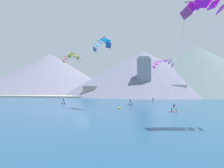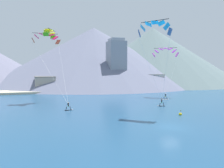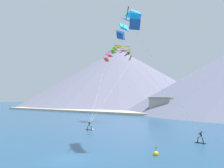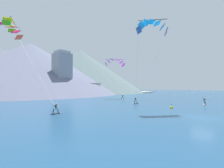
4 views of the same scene
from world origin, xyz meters
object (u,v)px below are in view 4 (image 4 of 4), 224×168
Objects in this scene: kitesurfer_far_left at (123,98)px; race_marker_buoy at (172,107)px; parafoil_kite_near_trail at (4,28)px; parafoil_kite_far_left at (115,62)px; parafoil_kite_near_lead at (152,26)px; parafoil_kite_distant_high_outer at (10,23)px; kitesurfer_near_trail at (57,111)px; kitesurfer_mid_center at (204,103)px; kitesurfer_near_lead at (135,102)px.

kitesurfer_far_left reaches higher than race_marker_buoy.
parafoil_kite_far_left is (34.57, -0.03, -2.52)m from parafoil_kite_near_trail.
parafoil_kite_near_trail reaches higher than parafoil_kite_near_lead.
parafoil_kite_near_lead is 14.93× the size of race_marker_buoy.
kitesurfer_near_trail is at bearing -78.97° from parafoil_kite_distant_high_outer.
kitesurfer_mid_center is 0.35× the size of parafoil_kite_distant_high_outer.
parafoil_kite_distant_high_outer is (-22.69, 16.05, 17.07)m from kitesurfer_near_lead.
kitesurfer_near_trail is 0.35× the size of parafoil_kite_distant_high_outer.
parafoil_kite_distant_high_outer reaches higher than kitesurfer_near_trail.
parafoil_kite_far_left is (3.83, 6.91, 13.21)m from kitesurfer_far_left.
parafoil_kite_distant_high_outer is (-31.77, 29.26, 17.03)m from kitesurfer_mid_center.
kitesurfer_mid_center is 21.88m from parafoil_kite_near_lead.
parafoil_kite_near_lead is (13.73, -8.98, 14.85)m from kitesurfer_near_trail.
parafoil_kite_near_lead reaches higher than kitesurfer_mid_center.
race_marker_buoy is (-10.90, 3.54, -0.33)m from kitesurfer_mid_center.
parafoil_kite_far_left is at bearing 54.42° from parafoil_kite_near_lead.
parafoil_kite_far_left is 13.28× the size of race_marker_buoy.
race_marker_buoy is (20.88, -25.72, -17.37)m from parafoil_kite_distant_high_outer.
parafoil_kite_distant_high_outer reaches higher than kitesurfer_mid_center.
kitesurfer_near_trail is 0.12× the size of parafoil_kite_near_lead.
parafoil_kite_near_trail is (-30.74, 6.94, 15.73)m from kitesurfer_far_left.
race_marker_buoy is (21.77, -25.75, -16.08)m from parafoil_kite_near_trail.
parafoil_kite_distant_high_outer is (-33.67, 0.00, 3.81)m from parafoil_kite_far_left.
kitesurfer_near_trail is 0.13× the size of parafoil_kite_far_left.
kitesurfer_far_left reaches higher than kitesurfer_mid_center.
kitesurfer_mid_center is 32.16m from parafoil_kite_far_left.
kitesurfer_near_lead is 0.11× the size of parafoil_kite_near_trail.
parafoil_kite_near_lead is at bearing 156.14° from race_marker_buoy.
race_marker_buoy is (-8.96, -18.81, -0.35)m from kitesurfer_far_left.
kitesurfer_near_lead is at bearing 124.50° from kitesurfer_mid_center.
parafoil_kite_far_left reaches higher than kitesurfer_near_lead.
kitesurfer_near_lead is 0.12× the size of parafoil_kite_near_lead.
race_marker_buoy is (-1.82, -9.67, -0.30)m from kitesurfer_near_lead.
parafoil_kite_distant_high_outer is at bearing 166.96° from kitesurfer_far_left.
kitesurfer_near_trail is (-19.80, 1.19, 0.01)m from kitesurfer_near_lead.
kitesurfer_near_lead is 1.00× the size of kitesurfer_near_trail.
parafoil_kite_near_lead is at bearing -127.99° from kitesurfer_far_left.
parafoil_kite_distant_high_outer reaches higher than kitesurfer_far_left.
kitesurfer_near_lead reaches higher than race_marker_buoy.
kitesurfer_near_lead is at bearing -128.04° from kitesurfer_far_left.
kitesurfer_mid_center is 0.11× the size of parafoil_kite_near_trail.
parafoil_kite_near_lead is at bearing -53.72° from parafoil_kite_near_trail.
parafoil_kite_near_trail reaches higher than kitesurfer_near_trail.
parafoil_kite_distant_high_outer is (-16.63, 23.84, 2.21)m from parafoil_kite_near_lead.
parafoil_kite_far_left is at bearing 55.61° from kitesurfer_near_lead.
kitesurfer_far_left is 26.09m from parafoil_kite_near_lead.
kitesurfer_far_left is at bearing 64.51° from race_marker_buoy.
kitesurfer_near_trail is at bearing -75.71° from parafoil_kite_near_trail.
kitesurfer_mid_center is at bearing -18.01° from race_marker_buoy.
kitesurfer_far_left is 20.84m from race_marker_buoy.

